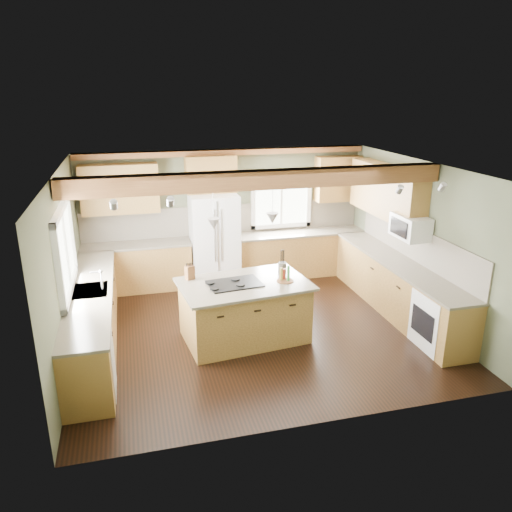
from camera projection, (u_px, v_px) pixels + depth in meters
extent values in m
plane|color=black|center=(257.00, 329.00, 8.08)|extent=(5.60, 5.60, 0.00)
plane|color=silver|center=(257.00, 168.00, 7.24)|extent=(5.60, 5.60, 0.00)
plane|color=#494F38|center=(225.00, 215.00, 9.95)|extent=(5.60, 0.00, 5.60)
plane|color=#494F38|center=(64.00, 268.00, 7.00)|extent=(0.00, 5.00, 5.00)
plane|color=#494F38|center=(419.00, 240.00, 8.32)|extent=(0.00, 5.00, 5.00)
cube|color=brown|center=(261.00, 180.00, 7.07)|extent=(5.55, 0.26, 0.26)
cube|color=brown|center=(225.00, 152.00, 9.46)|extent=(5.55, 0.20, 0.10)
cube|color=brown|center=(226.00, 219.00, 9.97)|extent=(5.58, 0.03, 0.58)
cube|color=brown|center=(416.00, 244.00, 8.39)|extent=(0.03, 3.70, 0.58)
cube|color=brown|center=(138.00, 268.00, 9.53)|extent=(2.02, 0.60, 0.88)
cube|color=brown|center=(136.00, 245.00, 9.38)|extent=(2.06, 0.64, 0.04)
cube|color=brown|center=(300.00, 254.00, 10.31)|extent=(2.62, 0.60, 0.88)
cube|color=brown|center=(300.00, 233.00, 10.16)|extent=(2.66, 0.64, 0.04)
cube|color=brown|center=(93.00, 320.00, 7.39)|extent=(0.60, 3.70, 0.88)
cube|color=brown|center=(90.00, 291.00, 7.24)|extent=(0.64, 3.74, 0.04)
cube|color=brown|center=(397.00, 288.00, 8.57)|extent=(0.60, 3.70, 0.88)
cube|color=brown|center=(399.00, 263.00, 8.43)|extent=(0.64, 3.74, 0.04)
cube|color=brown|center=(120.00, 189.00, 9.11)|extent=(1.40, 0.35, 0.90)
cube|color=brown|center=(211.00, 174.00, 9.45)|extent=(0.96, 0.35, 0.70)
cube|color=brown|center=(386.00, 191.00, 8.90)|extent=(0.35, 2.20, 0.90)
cube|color=brown|center=(338.00, 179.00, 10.13)|extent=(0.90, 0.35, 0.90)
cube|color=white|center=(64.00, 250.00, 6.97)|extent=(0.04, 1.60, 1.05)
cube|color=white|center=(281.00, 199.00, 10.13)|extent=(1.10, 0.04, 1.00)
cube|color=#262628|center=(90.00, 291.00, 7.24)|extent=(0.50, 0.65, 0.03)
cylinder|color=#B2B2B7|center=(102.00, 281.00, 7.24)|extent=(0.02, 0.02, 0.28)
cube|color=white|center=(89.00, 365.00, 6.20)|extent=(0.60, 0.60, 0.84)
cube|color=white|center=(441.00, 321.00, 7.38)|extent=(0.60, 0.72, 0.84)
cube|color=white|center=(410.00, 227.00, 8.15)|extent=(0.40, 0.70, 0.38)
cone|color=#B2B2B7|center=(214.00, 224.00, 7.04)|extent=(0.18, 0.18, 0.16)
cone|color=#B2B2B7|center=(272.00, 218.00, 7.35)|extent=(0.18, 0.18, 0.16)
cube|color=white|center=(214.00, 240.00, 9.66)|extent=(0.90, 0.74, 1.80)
cube|color=brown|center=(244.00, 312.00, 7.66)|extent=(1.91, 1.30, 0.88)
cube|color=brown|center=(244.00, 284.00, 7.51)|extent=(2.05, 1.43, 0.04)
cube|color=black|center=(235.00, 284.00, 7.45)|extent=(0.83, 0.61, 0.02)
cube|color=brown|center=(190.00, 273.00, 7.61)|extent=(0.16, 0.14, 0.22)
cylinder|color=#473D39|center=(282.00, 268.00, 7.87)|extent=(0.15, 0.15, 0.17)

